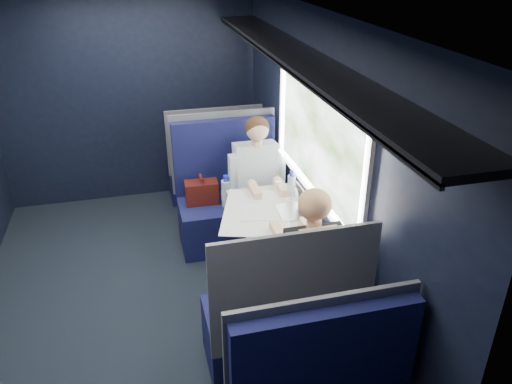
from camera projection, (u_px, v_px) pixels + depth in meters
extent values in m
cube|color=black|center=(152.00, 306.00, 4.17)|extent=(2.80, 4.20, 0.01)
cube|color=black|center=(323.00, 162.00, 3.96)|extent=(0.10, 4.20, 2.30)
cube|color=black|center=(129.00, 99.00, 5.50)|extent=(2.80, 0.10, 2.30)
cube|color=silver|center=(116.00, 8.00, 3.10)|extent=(2.80, 4.20, 0.10)
cube|color=#EFE3D0|center=(319.00, 89.00, 3.67)|extent=(0.03, 1.84, 0.07)
cube|color=#EFE3D0|center=(313.00, 191.00, 4.06)|extent=(0.03, 1.84, 0.07)
cube|color=#EFE3D0|center=(365.00, 193.00, 3.10)|extent=(0.03, 0.07, 0.78)
cube|color=#EFE3D0|center=(282.00, 109.00, 4.63)|extent=(0.03, 0.07, 0.78)
cube|color=black|center=(300.00, 58.00, 3.53)|extent=(0.36, 4.10, 0.04)
cube|color=black|center=(277.00, 62.00, 3.50)|extent=(0.02, 4.10, 0.03)
cube|color=red|center=(320.00, 69.00, 3.61)|extent=(0.01, 0.10, 0.12)
cylinder|color=#54565E|center=(254.00, 256.00, 4.20)|extent=(0.08, 0.08, 0.70)
cube|color=silver|center=(275.00, 215.00, 4.07)|extent=(0.62, 1.00, 0.04)
cube|color=#0C0D37|center=(232.00, 223.00, 4.92)|extent=(1.00, 0.50, 0.45)
cube|color=#0C0D37|center=(224.00, 156.00, 4.91)|extent=(1.00, 0.10, 0.75)
cube|color=#54565E|center=(223.00, 151.00, 4.94)|extent=(1.04, 0.03, 0.82)
cube|color=#54565E|center=(232.00, 196.00, 4.73)|extent=(0.06, 0.40, 0.20)
cube|color=#4F1711|center=(202.00, 192.00, 4.78)|extent=(0.32, 0.18, 0.22)
cylinder|color=#4F1711|center=(201.00, 178.00, 4.71)|extent=(0.03, 0.13, 0.03)
cylinder|color=silver|center=(226.00, 193.00, 4.72)|extent=(0.09, 0.09, 0.26)
cylinder|color=#1A2EC9|center=(226.00, 178.00, 4.65)|extent=(0.05, 0.05, 0.06)
cube|color=#0C0D37|center=(276.00, 331.00, 3.57)|extent=(1.00, 0.50, 0.45)
cube|color=#0C0D37|center=(292.00, 289.00, 3.04)|extent=(1.00, 0.10, 0.75)
cube|color=#54565E|center=(295.00, 291.00, 2.98)|extent=(1.04, 0.03, 0.82)
cube|color=#54565E|center=(275.00, 290.00, 3.47)|extent=(0.06, 0.40, 0.20)
cube|color=#0C0D37|center=(213.00, 177.00, 5.87)|extent=(1.00, 0.40, 0.45)
cube|color=#0C0D37|center=(214.00, 140.00, 5.41)|extent=(1.00, 0.10, 0.66)
cube|color=#54565E|center=(215.00, 140.00, 5.36)|extent=(1.04, 0.03, 0.72)
cube|color=#0C0D37|center=(325.00, 362.00, 2.58)|extent=(1.00, 0.10, 0.66)
cube|color=#54565E|center=(321.00, 351.00, 2.62)|extent=(1.04, 0.03, 0.72)
cube|color=black|center=(260.00, 199.00, 4.72)|extent=(0.36, 0.44, 0.16)
cube|color=black|center=(265.00, 238.00, 4.68)|extent=(0.32, 0.12, 0.45)
cube|color=silver|center=(256.00, 169.00, 4.74)|extent=(0.40, 0.29, 0.53)
cylinder|color=#D8A88C|center=(257.00, 143.00, 4.58)|extent=(0.10, 0.10, 0.06)
sphere|color=#D8A88C|center=(257.00, 129.00, 4.50)|extent=(0.21, 0.21, 0.21)
sphere|color=#382114|center=(257.00, 127.00, 4.51)|extent=(0.22, 0.22, 0.22)
cube|color=silver|center=(234.00, 173.00, 4.66)|extent=(0.09, 0.12, 0.34)
cube|color=silver|center=(279.00, 168.00, 4.75)|extent=(0.09, 0.12, 0.34)
cube|color=black|center=(304.00, 279.00, 3.61)|extent=(0.36, 0.44, 0.16)
cube|color=black|center=(294.00, 296.00, 3.92)|extent=(0.32, 0.12, 0.45)
cube|color=black|center=(314.00, 263.00, 3.36)|extent=(0.40, 0.29, 0.53)
cylinder|color=#D8A88C|center=(314.00, 225.00, 3.27)|extent=(0.10, 0.10, 0.06)
sphere|color=#D8A88C|center=(314.00, 205.00, 3.22)|extent=(0.21, 0.21, 0.21)
sphere|color=tan|center=(315.00, 204.00, 3.20)|extent=(0.22, 0.22, 0.22)
cube|color=black|center=(281.00, 265.00, 3.35)|extent=(0.09, 0.12, 0.34)
cube|color=black|center=(342.00, 255.00, 3.44)|extent=(0.09, 0.12, 0.34)
cube|color=tan|center=(318.00, 253.00, 3.25)|extent=(0.26, 0.07, 0.36)
cube|color=white|center=(257.00, 212.00, 4.07)|extent=(0.75, 0.91, 0.01)
cube|color=silver|center=(291.00, 212.00, 4.06)|extent=(0.22, 0.29, 0.01)
cube|color=silver|center=(304.00, 199.00, 4.03)|extent=(0.01, 0.29, 0.20)
cube|color=black|center=(303.00, 199.00, 4.03)|extent=(0.01, 0.25, 0.16)
cylinder|color=silver|center=(291.00, 186.00, 4.29)|extent=(0.07, 0.07, 0.19)
cylinder|color=#1A2EC9|center=(292.00, 174.00, 4.23)|extent=(0.04, 0.04, 0.04)
cylinder|color=white|center=(278.00, 186.00, 4.41)|extent=(0.06, 0.06, 0.08)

